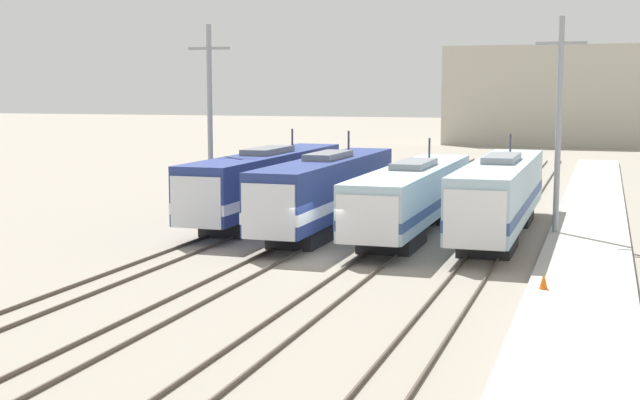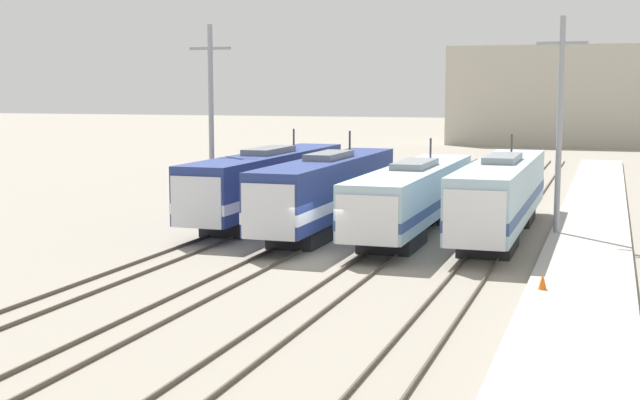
{
  "view_description": "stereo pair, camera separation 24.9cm",
  "coord_description": "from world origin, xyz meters",
  "px_view_note": "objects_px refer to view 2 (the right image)",
  "views": [
    {
      "loc": [
        12.1,
        -38.12,
        7.78
      ],
      "look_at": [
        -0.51,
        1.14,
        2.61
      ],
      "focal_mm": 50.0,
      "sensor_mm": 36.0,
      "label": 1
    },
    {
      "loc": [
        12.34,
        -38.04,
        7.78
      ],
      "look_at": [
        -0.51,
        1.14,
        2.61
      ],
      "focal_mm": 50.0,
      "sensor_mm": 36.0,
      "label": 2
    }
  ],
  "objects_px": {
    "locomotive_far_right": "(500,196)",
    "catenary_tower_right": "(560,123)",
    "locomotive_far_left": "(266,184)",
    "locomotive_center_right": "(412,197)",
    "traffic_cone": "(543,281)",
    "catenary_tower_left": "(211,119)",
    "locomotive_center_left": "(326,191)"
  },
  "relations": [
    {
      "from": "locomotive_center_right",
      "to": "catenary_tower_left",
      "type": "height_order",
      "value": "catenary_tower_left"
    },
    {
      "from": "locomotive_far_left",
      "to": "catenary_tower_right",
      "type": "height_order",
      "value": "catenary_tower_right"
    },
    {
      "from": "locomotive_far_left",
      "to": "locomotive_center_right",
      "type": "distance_m",
      "value": 9.47
    },
    {
      "from": "locomotive_far_left",
      "to": "locomotive_far_right",
      "type": "height_order",
      "value": "locomotive_far_left"
    },
    {
      "from": "locomotive_far_left",
      "to": "traffic_cone",
      "type": "distance_m",
      "value": 22.67
    },
    {
      "from": "locomotive_far_right",
      "to": "catenary_tower_left",
      "type": "relative_size",
      "value": 1.71
    },
    {
      "from": "locomotive_far_left",
      "to": "catenary_tower_right",
      "type": "relative_size",
      "value": 1.72
    },
    {
      "from": "catenary_tower_left",
      "to": "locomotive_far_right",
      "type": "bearing_deg",
      "value": -2.68
    },
    {
      "from": "locomotive_far_right",
      "to": "catenary_tower_right",
      "type": "xyz_separation_m",
      "value": [
        2.83,
        0.79,
        3.77
      ]
    },
    {
      "from": "locomotive_center_right",
      "to": "catenary_tower_right",
      "type": "xyz_separation_m",
      "value": [
        7.45,
        1.17,
        3.96
      ]
    },
    {
      "from": "locomotive_far_left",
      "to": "catenary_tower_left",
      "type": "relative_size",
      "value": 1.72
    },
    {
      "from": "locomotive_center_left",
      "to": "catenary_tower_left",
      "type": "bearing_deg",
      "value": 166.66
    },
    {
      "from": "catenary_tower_left",
      "to": "locomotive_far_left",
      "type": "bearing_deg",
      "value": 17.15
    },
    {
      "from": "locomotive_far_left",
      "to": "traffic_cone",
      "type": "bearing_deg",
      "value": -41.25
    },
    {
      "from": "locomotive_center_left",
      "to": "locomotive_far_right",
      "type": "xyz_separation_m",
      "value": [
        9.23,
        1.03,
        -0.0
      ]
    },
    {
      "from": "locomotive_far_right",
      "to": "locomotive_center_right",
      "type": "bearing_deg",
      "value": -175.27
    },
    {
      "from": "locomotive_center_left",
      "to": "traffic_cone",
      "type": "bearing_deg",
      "value": -44.43
    },
    {
      "from": "catenary_tower_right",
      "to": "locomotive_far_right",
      "type": "bearing_deg",
      "value": -164.42
    },
    {
      "from": "locomotive_far_left",
      "to": "catenary_tower_left",
      "type": "bearing_deg",
      "value": -162.85
    },
    {
      "from": "locomotive_far_right",
      "to": "catenary_tower_right",
      "type": "height_order",
      "value": "catenary_tower_right"
    },
    {
      "from": "catenary_tower_right",
      "to": "catenary_tower_left",
      "type": "bearing_deg",
      "value": 180.0
    },
    {
      "from": "catenary_tower_left",
      "to": "catenary_tower_right",
      "type": "height_order",
      "value": "same"
    },
    {
      "from": "traffic_cone",
      "to": "locomotive_center_right",
      "type": "bearing_deg",
      "value": 121.29
    },
    {
      "from": "locomotive_center_right",
      "to": "locomotive_center_left",
      "type": "bearing_deg",
      "value": -172.01
    },
    {
      "from": "catenary_tower_right",
      "to": "locomotive_center_left",
      "type": "bearing_deg",
      "value": -171.42
    },
    {
      "from": "locomotive_far_right",
      "to": "catenary_tower_left",
      "type": "bearing_deg",
      "value": 177.32
    },
    {
      "from": "locomotive_center_left",
      "to": "locomotive_far_left",
      "type": "bearing_deg",
      "value": 149.08
    },
    {
      "from": "locomotive_far_right",
      "to": "catenary_tower_right",
      "type": "relative_size",
      "value": 1.71
    },
    {
      "from": "locomotive_far_left",
      "to": "traffic_cone",
      "type": "xyz_separation_m",
      "value": [
        17.0,
        -14.91,
        -1.61
      ]
    },
    {
      "from": "locomotive_center_left",
      "to": "locomotive_center_right",
      "type": "relative_size",
      "value": 0.93
    },
    {
      "from": "catenary_tower_right",
      "to": "traffic_cone",
      "type": "bearing_deg",
      "value": -88.64
    },
    {
      "from": "catenary_tower_left",
      "to": "catenary_tower_right",
      "type": "relative_size",
      "value": 1.0
    }
  ]
}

